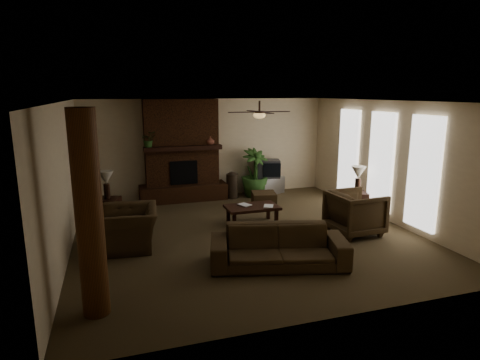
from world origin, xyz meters
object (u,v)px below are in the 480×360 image
object	(u,v)px
log_column	(89,216)
coffee_table	(252,208)
lamp_left	(106,180)
side_table_right	(356,203)
ottoman	(264,200)
floor_plant	(254,183)
armchair_right	(355,211)
floor_vase	(232,183)
tv_stand	(269,185)
lamp_right	(358,174)
sofa	(279,240)
side_table_left	(108,210)
armchair_left	(130,221)

from	to	relation	value
log_column	coffee_table	size ratio (longest dim) A/B	2.33
lamp_left	side_table_right	distance (m)	6.07
ottoman	floor_plant	xyz separation A→B (m)	(0.15, 1.16, 0.19)
armchair_right	ottoman	distance (m)	2.75
coffee_table	floor_vase	size ratio (longest dim) A/B	1.56
ottoman	tv_stand	size ratio (longest dim) A/B	0.71
ottoman	lamp_right	bearing A→B (deg)	-31.50
sofa	coffee_table	xyz separation A→B (m)	(0.30, 2.28, -0.09)
ottoman	side_table_left	bearing A→B (deg)	179.73
coffee_table	tv_stand	bearing A→B (deg)	60.87
lamp_right	tv_stand	bearing A→B (deg)	117.32
side_table_left	lamp_right	bearing A→B (deg)	-11.94
tv_stand	side_table_right	distance (m)	2.88
log_column	floor_vase	size ratio (longest dim) A/B	3.64
floor_vase	lamp_right	size ratio (longest dim) A/B	1.18
log_column	side_table_right	size ratio (longest dim) A/B	5.09
armchair_left	tv_stand	distance (m)	5.24
lamp_right	lamp_left	bearing A→B (deg)	168.22
tv_stand	floor_vase	bearing A→B (deg)	163.30
armchair_right	floor_plant	bearing A→B (deg)	11.78
tv_stand	floor_vase	distance (m)	1.23
sofa	ottoman	distance (m)	3.66
armchair_left	lamp_right	size ratio (longest dim) A/B	1.85
lamp_left	tv_stand	bearing A→B (deg)	16.34
tv_stand	side_table_left	size ratio (longest dim) A/B	1.55
coffee_table	armchair_left	bearing A→B (deg)	-167.52
side_table_left	sofa	bearing A→B (deg)	-50.98
tv_stand	floor_plant	world-z (taller)	floor_plant
side_table_left	side_table_right	size ratio (longest dim) A/B	1.00
ottoman	floor_vase	world-z (taller)	floor_vase
floor_plant	tv_stand	bearing A→B (deg)	19.26
armchair_left	floor_vase	distance (m)	4.21
log_column	armchair_left	size ratio (longest dim) A/B	2.32
lamp_left	log_column	bearing A→B (deg)	-91.99
armchair_right	side_table_left	world-z (taller)	armchair_right
side_table_left	armchair_left	bearing A→B (deg)	-77.17
side_table_left	log_column	bearing A→B (deg)	-91.99
ottoman	floor_vase	xyz separation A→B (m)	(-0.52, 1.17, 0.23)
coffee_table	sofa	bearing A→B (deg)	-97.51
tv_stand	floor_plant	size ratio (longest dim) A/B	0.61
coffee_table	floor_plant	distance (m)	2.55
armchair_left	lamp_left	xyz separation A→B (m)	(-0.42, 1.83, 0.47)
sofa	floor_vase	xyz separation A→B (m)	(0.53, 4.67, -0.03)
armchair_left	tv_stand	world-z (taller)	armchair_left
coffee_table	side_table_left	world-z (taller)	side_table_left
log_column	ottoman	size ratio (longest dim) A/B	4.67
tv_stand	coffee_table	bearing A→B (deg)	-144.08
armchair_left	armchair_right	distance (m)	4.67
lamp_left	ottoman	bearing A→B (deg)	-0.03
side_table_left	lamp_right	xyz separation A→B (m)	(5.91, -1.25, 0.73)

